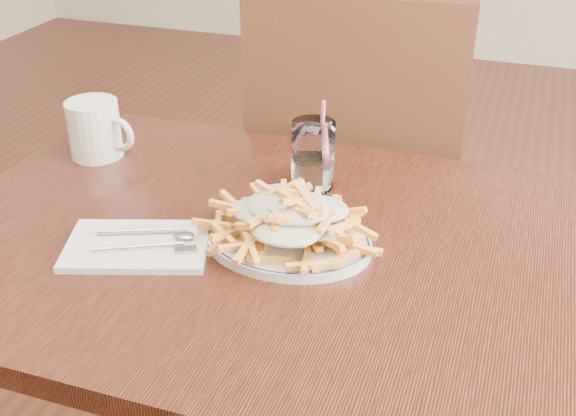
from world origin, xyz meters
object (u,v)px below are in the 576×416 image
at_px(chair_far, 356,171).
at_px(loaded_fries, 288,214).
at_px(table, 290,282).
at_px(coffee_mug, 96,129).
at_px(water_glass, 313,159).
at_px(fries_plate, 288,241).

distance_m(chair_far, loaded_fries, 0.65).
bearing_deg(chair_far, table, -86.61).
xyz_separation_m(chair_far, coffee_mug, (-0.44, -0.42, 0.22)).
bearing_deg(water_glass, fries_plate, -83.40).
bearing_deg(water_glass, table, -83.02).
bearing_deg(chair_far, coffee_mug, -136.28).
height_order(fries_plate, coffee_mug, coffee_mug).
height_order(chair_far, loaded_fries, chair_far).
bearing_deg(loaded_fries, table, 90.71).
distance_m(fries_plate, water_glass, 0.22).
xyz_separation_m(chair_far, fries_plate, (0.04, -0.62, 0.17)).
bearing_deg(coffee_mug, loaded_fries, -22.77).
bearing_deg(loaded_fries, water_glass, 96.60).
relative_size(chair_far, fries_plate, 3.62).
bearing_deg(fries_plate, water_glass, 96.60).
bearing_deg(table, loaded_fries, -89.29).
xyz_separation_m(table, coffee_mug, (-0.47, 0.19, 0.14)).
height_order(chair_far, coffee_mug, chair_far).
distance_m(fries_plate, coffee_mug, 0.51).
bearing_deg(coffee_mug, water_glass, 1.63).
distance_m(loaded_fries, water_glass, 0.21).
bearing_deg(fries_plate, coffee_mug, 157.23).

